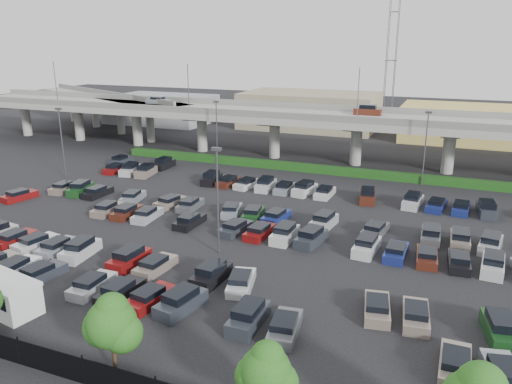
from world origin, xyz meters
TOP-DOWN VIEW (x-y plane):
  - ground at (0.00, 0.00)m, footprint 280.00×280.00m
  - overpass at (-0.17, 32.03)m, footprint 150.00×13.00m
  - on_ramp at (-52.10, 43.05)m, footprint 50.93×30.13m
  - hedge at (0.00, 25.00)m, footprint 66.00×1.60m
  - fence at (-0.05, -28.00)m, footprint 70.00×0.10m
  - tree_row at (0.70, -26.53)m, footprint 65.07×3.66m
  - parked_cars at (0.02, -3.05)m, footprint 63.17×41.56m
  - light_poles at (-4.13, 2.00)m, footprint 66.90×48.38m
  - distant_buildings at (12.38, 61.81)m, footprint 138.00×24.00m
  - comm_tower at (4.00, 74.00)m, footprint 2.40×2.40m

SIDE VIEW (x-z plane):
  - ground at x=0.00m, z-range 0.00..0.00m
  - hedge at x=0.00m, z-range 0.00..1.10m
  - parked_cars at x=0.02m, z-range -0.22..1.45m
  - fence at x=-0.05m, z-range -0.10..1.90m
  - tree_row at x=0.70m, z-range 0.55..6.49m
  - distant_buildings at x=12.38m, z-range -0.76..8.24m
  - light_poles at x=-4.13m, z-range 1.09..11.39m
  - on_ramp at x=-52.10m, z-range 2.46..11.26m
  - overpass at x=-0.17m, z-range -0.93..14.87m
  - comm_tower at x=4.00m, z-range 0.61..30.61m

